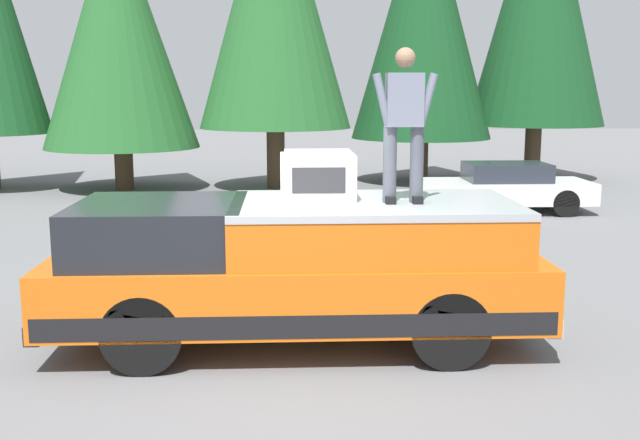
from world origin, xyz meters
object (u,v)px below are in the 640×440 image
parked_car_white (502,188)px  compressor_unit (318,176)px  person_on_truck_bed (404,121)px  pickup_truck (296,269)px

parked_car_white → compressor_unit: bearing=151.9°
parked_car_white → person_on_truck_bed: bearing=157.4°
compressor_unit → person_on_truck_bed: bearing=-105.5°
parked_car_white → pickup_truck: bearing=151.1°
person_on_truck_bed → parked_car_white: (9.15, -3.81, -1.97)m
pickup_truck → person_on_truck_bed: 2.06m
pickup_truck → parked_car_white: pickup_truck is taller
person_on_truck_bed → pickup_truck: bearing=84.7°
pickup_truck → parked_car_white: bearing=-28.9°
compressor_unit → parked_car_white: size_ratio=0.20×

